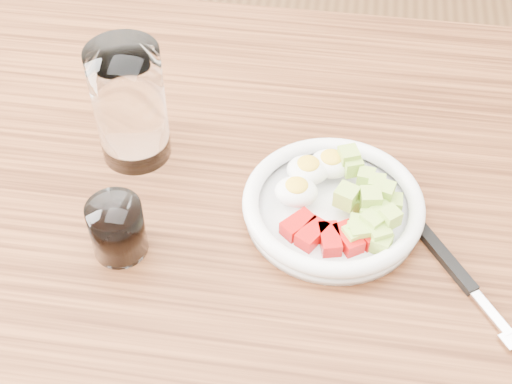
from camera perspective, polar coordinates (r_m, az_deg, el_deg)
The scene contains 5 objects.
dining_table at distance 0.94m, azimuth 0.51°, elevation -5.88°, with size 1.50×0.90×0.77m.
bowl at distance 0.86m, azimuth 6.32°, elevation -0.92°, with size 0.22×0.22×0.06m.
fork at distance 0.83m, azimuth 16.08°, elevation -6.53°, with size 0.14×0.19×0.01m.
water_glass at distance 0.90m, azimuth -10.08°, elevation 6.90°, with size 0.09×0.09×0.16m, color white.
coffee_glass at distance 0.82m, azimuth -11.04°, elevation -2.92°, with size 0.06×0.06×0.07m.
Camera 1 is at (0.07, -0.56, 1.43)m, focal length 50.00 mm.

